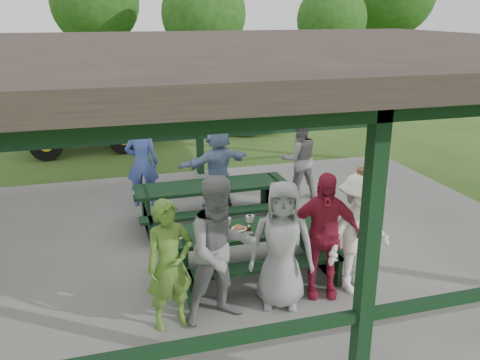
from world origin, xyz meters
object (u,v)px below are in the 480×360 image
object	(u,v)px
picnic_table_far	(212,199)
spectator_grey	(299,159)
contestant_white_fedora	(359,233)
pickup_truck	(200,107)
contestant_grey_left	(221,250)
spectator_lblue	(218,165)
picnic_table_near	(254,245)
spectator_blue	(142,163)
contestant_green	(170,265)
contestant_red	(323,235)
farm_trailer	(83,124)
contestant_grey_mid	(282,245)

from	to	relation	value
picnic_table_far	spectator_grey	distance (m)	2.20
contestant_white_fedora	pickup_truck	distance (m)	10.80
contestant_grey_left	spectator_lblue	xyz separation A→B (m)	(0.89, 3.78, -0.11)
contestant_white_fedora	spectator_lblue	world-z (taller)	contestant_white_fedora
picnic_table_near	spectator_blue	bearing A→B (deg)	110.59
spectator_lblue	contestant_grey_left	bearing A→B (deg)	58.45
spectator_lblue	pickup_truck	world-z (taller)	spectator_lblue
picnic_table_far	picnic_table_near	bearing A→B (deg)	-86.00
picnic_table_near	contestant_white_fedora	size ratio (longest dim) A/B	1.40
spectator_blue	spectator_grey	size ratio (longest dim) A/B	1.05
picnic_table_far	spectator_lblue	distance (m)	0.96
picnic_table_near	picnic_table_far	distance (m)	2.00
picnic_table_near	spectator_lblue	world-z (taller)	spectator_lblue
picnic_table_far	pickup_truck	xyz separation A→B (m)	(1.47, 8.01, 0.18)
spectator_blue	pickup_truck	world-z (taller)	spectator_blue
contestant_green	pickup_truck	distance (m)	11.24
contestant_red	farm_trailer	xyz separation A→B (m)	(-3.09, 9.18, -0.22)
contestant_red	spectator_blue	distance (m)	4.49
picnic_table_near	contestant_green	world-z (taller)	contestant_green
spectator_blue	spectator_grey	bearing A→B (deg)	-176.15
picnic_table_far	spectator_lblue	world-z (taller)	spectator_lblue
pickup_truck	contestant_white_fedora	bearing A→B (deg)	-166.04
contestant_white_fedora	farm_trailer	xyz separation A→B (m)	(-3.61, 9.22, -0.20)
spectator_lblue	spectator_blue	distance (m)	1.48
picnic_table_far	contestant_green	xyz separation A→B (m)	(-1.20, -2.91, 0.34)
spectator_grey	contestant_red	bearing A→B (deg)	74.02
contestant_grey_left	spectator_lblue	bearing A→B (deg)	66.42
contestant_red	contestant_white_fedora	distance (m)	0.52
contestant_grey_mid	contestant_white_fedora	distance (m)	1.13
contestant_white_fedora	spectator_lblue	size ratio (longest dim) A/B	1.05
contestant_red	spectator_lblue	xyz separation A→B (m)	(-0.54, 3.59, -0.04)
spectator_lblue	farm_trailer	size ratio (longest dim) A/B	0.38
contestant_grey_left	contestant_red	distance (m)	1.45
contestant_green	spectator_lblue	size ratio (longest dim) A/B	0.98
farm_trailer	picnic_table_near	bearing A→B (deg)	-78.10
picnic_table_near	farm_trailer	bearing A→B (deg)	105.73
picnic_table_far	contestant_red	bearing A→B (deg)	-72.76
picnic_table_far	contestant_grey_left	bearing A→B (deg)	-101.11
spectator_grey	pickup_truck	world-z (taller)	spectator_grey
pickup_truck	contestant_green	bearing A→B (deg)	-179.26
contestant_grey_left	contestant_red	world-z (taller)	contestant_grey_left
contestant_grey_left	spectator_blue	size ratio (longest dim) A/B	1.08
farm_trailer	contestant_grey_left	bearing A→B (deg)	-83.82
contestant_grey_left	spectator_grey	xyz separation A→B (m)	(2.58, 3.79, -0.11)
contestant_grey_left	contestant_white_fedora	bearing A→B (deg)	-5.77
contestant_grey_left	contestant_red	bearing A→B (deg)	-2.60
spectator_blue	picnic_table_near	bearing A→B (deg)	122.69
picnic_table_near	spectator_blue	distance (m)	3.53
picnic_table_far	spectator_grey	world-z (taller)	spectator_grey
picnic_table_near	spectator_lblue	distance (m)	2.86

